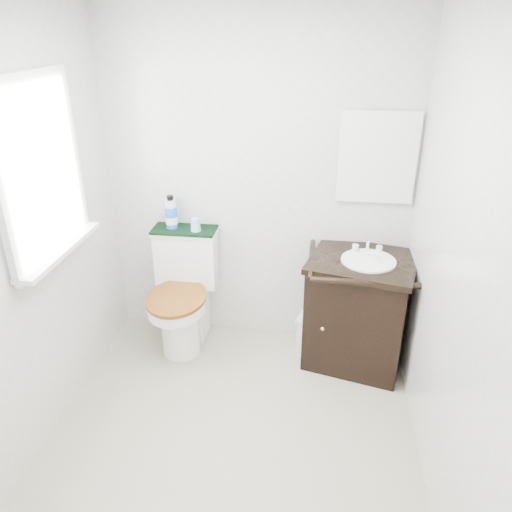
% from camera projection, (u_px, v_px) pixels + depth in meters
% --- Properties ---
extents(floor, '(2.40, 2.40, 0.00)m').
position_uv_depth(floor, '(232.00, 439.00, 3.01)').
color(floor, '#A7A286').
rests_on(floor, ground).
extents(wall_back, '(2.40, 0.00, 2.40)m').
position_uv_depth(wall_back, '(257.00, 188.00, 3.57)').
color(wall_back, silver).
rests_on(wall_back, ground).
extents(wall_front, '(2.40, 0.00, 2.40)m').
position_uv_depth(wall_front, '(149.00, 442.00, 1.42)').
color(wall_front, silver).
rests_on(wall_front, ground).
extents(wall_left, '(0.00, 2.40, 2.40)m').
position_uv_depth(wall_left, '(21.00, 248.00, 2.62)').
color(wall_left, silver).
rests_on(wall_left, ground).
extents(wall_right, '(0.00, 2.40, 2.40)m').
position_uv_depth(wall_right, '(455.00, 273.00, 2.36)').
color(wall_right, silver).
rests_on(wall_right, ground).
extents(window, '(0.02, 0.70, 0.90)m').
position_uv_depth(window, '(39.00, 171.00, 2.69)').
color(window, white).
rests_on(window, wall_left).
extents(mirror, '(0.50, 0.02, 0.60)m').
position_uv_depth(mirror, '(377.00, 158.00, 3.34)').
color(mirror, silver).
rests_on(mirror, wall_back).
extents(toilet, '(0.48, 0.65, 0.88)m').
position_uv_depth(toilet, '(184.00, 298.00, 3.77)').
color(toilet, white).
rests_on(toilet, floor).
extents(vanity, '(0.82, 0.75, 0.92)m').
position_uv_depth(vanity, '(359.00, 308.00, 3.54)').
color(vanity, black).
rests_on(vanity, floor).
extents(trash_bin, '(0.26, 0.23, 0.32)m').
position_uv_depth(trash_bin, '(312.00, 336.00, 3.70)').
color(trash_bin, silver).
rests_on(trash_bin, floor).
extents(towel, '(0.47, 0.22, 0.02)m').
position_uv_depth(towel, '(184.00, 230.00, 3.66)').
color(towel, black).
rests_on(towel, toilet).
extents(mouthwash_bottle, '(0.09, 0.09, 0.25)m').
position_uv_depth(mouthwash_bottle, '(171.00, 213.00, 3.63)').
color(mouthwash_bottle, blue).
rests_on(mouthwash_bottle, towel).
extents(cup, '(0.07, 0.07, 0.09)m').
position_uv_depth(cup, '(196.00, 225.00, 3.60)').
color(cup, '#8ABFE2').
rests_on(cup, towel).
extents(soap_bar, '(0.06, 0.04, 0.02)m').
position_uv_depth(soap_bar, '(357.00, 251.00, 3.47)').
color(soap_bar, '#1C8775').
rests_on(soap_bar, vanity).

